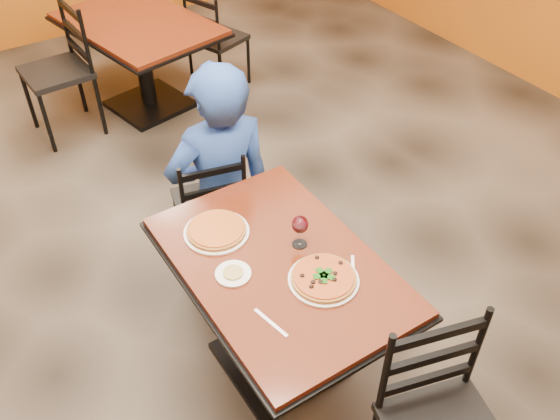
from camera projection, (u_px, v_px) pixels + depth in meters
floor at (233, 300)px, 3.49m from camera, size 7.00×8.00×0.01m
table_main at (279, 291)px, 2.80m from camera, size 0.83×1.23×0.75m
table_second at (141, 45)px, 4.73m from camera, size 1.11×1.44×0.75m
chair_main_far at (209, 204)px, 3.49m from camera, size 0.45×0.45×0.84m
chair_second_left at (56, 73)px, 4.49m from camera, size 0.48×0.48×1.02m
chair_second_right at (218, 39)px, 5.10m from camera, size 0.50×0.50×0.87m
diner at (220, 169)px, 3.36m from camera, size 0.69×0.50×1.31m
plate_main at (324, 280)px, 2.59m from camera, size 0.31×0.31×0.01m
pizza_main at (324, 278)px, 2.58m from camera, size 0.28×0.28×0.02m
plate_far at (217, 232)px, 2.82m from camera, size 0.31×0.31×0.01m
pizza_far at (216, 230)px, 2.81m from camera, size 0.28×0.28×0.02m
side_plate at (233, 274)px, 2.62m from camera, size 0.16×0.16×0.01m
dip at (233, 272)px, 2.61m from camera, size 0.09×0.09×0.01m
wine_glass at (300, 230)px, 2.70m from camera, size 0.08×0.08×0.18m
fork at (271, 323)px, 2.42m from camera, size 0.05×0.19×0.00m
knife at (353, 273)px, 2.63m from camera, size 0.14×0.18×0.00m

